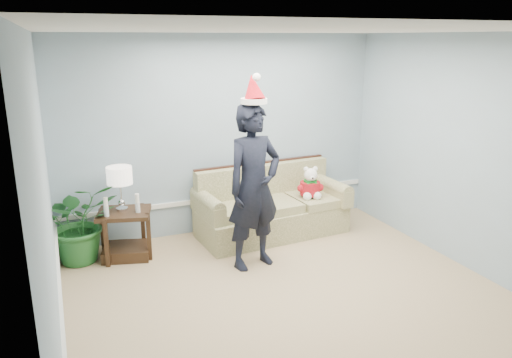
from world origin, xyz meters
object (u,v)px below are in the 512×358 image
at_px(table_lamp, 120,177).
at_px(man, 254,187).
at_px(side_table, 126,239).
at_px(houseplant, 79,222).
at_px(sofa, 270,210).
at_px(teddy_bear, 310,186).

distance_m(table_lamp, man, 1.64).
xyz_separation_m(side_table, table_lamp, (-0.01, 0.06, 0.78)).
height_order(side_table, houseplant, houseplant).
relative_size(side_table, houseplant, 0.74).
height_order(table_lamp, man, man).
relative_size(sofa, side_table, 2.83).
relative_size(houseplant, teddy_bear, 2.22).
bearing_deg(table_lamp, sofa, -0.15).
bearing_deg(table_lamp, teddy_bear, -3.65).
relative_size(man, teddy_bear, 4.34).
height_order(table_lamp, houseplant, table_lamp).
bearing_deg(houseplant, side_table, -11.13).
xyz_separation_m(man, teddy_bear, (1.13, 0.70, -0.32)).
bearing_deg(side_table, houseplant, 168.87).
relative_size(sofa, table_lamp, 3.81).
distance_m(sofa, table_lamp, 2.11).
height_order(side_table, man, man).
relative_size(side_table, man, 0.38).
xyz_separation_m(sofa, teddy_bear, (0.54, -0.16, 0.32)).
relative_size(table_lamp, houseplant, 0.55).
bearing_deg(sofa, side_table, 177.28).
xyz_separation_m(side_table, man, (1.39, -0.81, 0.74)).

